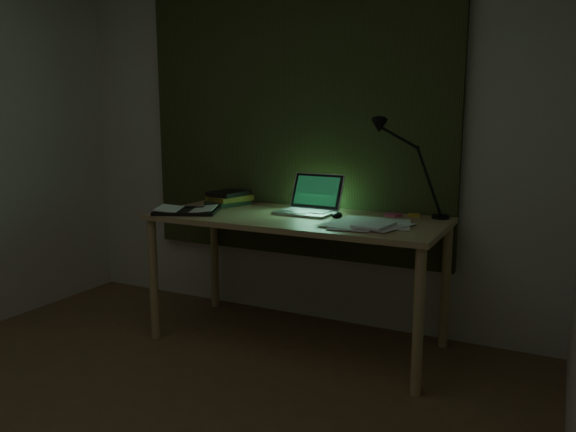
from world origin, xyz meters
name	(u,v)px	position (x,y,z in m)	size (l,w,h in m)	color
wall_back	(296,138)	(0.00, 2.00, 1.25)	(3.50, 0.00, 2.50)	silver
curtain	(293,107)	(0.00, 1.96, 1.45)	(2.20, 0.06, 2.00)	#2E351A
desk	(297,280)	(0.23, 1.54, 0.40)	(1.75, 0.77, 0.80)	tan
laptop	(305,194)	(0.24, 1.63, 0.92)	(0.34, 0.39, 0.25)	#BCBBC1
open_textbook	(187,210)	(-0.44, 1.34, 0.82)	(0.38, 0.27, 0.03)	white
book_stack	(229,197)	(-0.37, 1.73, 0.85)	(0.21, 0.25, 0.10)	white
loose_papers	(365,224)	(0.70, 1.42, 0.81)	(0.38, 0.40, 0.02)	white
mouse	(337,215)	(0.48, 1.57, 0.82)	(0.06, 0.10, 0.04)	black
sticky_yellow	(414,215)	(0.86, 1.84, 0.81)	(0.07, 0.07, 0.01)	gold
sticky_pink	(393,215)	(0.75, 1.79, 0.81)	(0.08, 0.08, 0.02)	#F15E8C
desk_lamp	(443,171)	(1.02, 1.84, 1.08)	(0.37, 0.29, 0.56)	black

